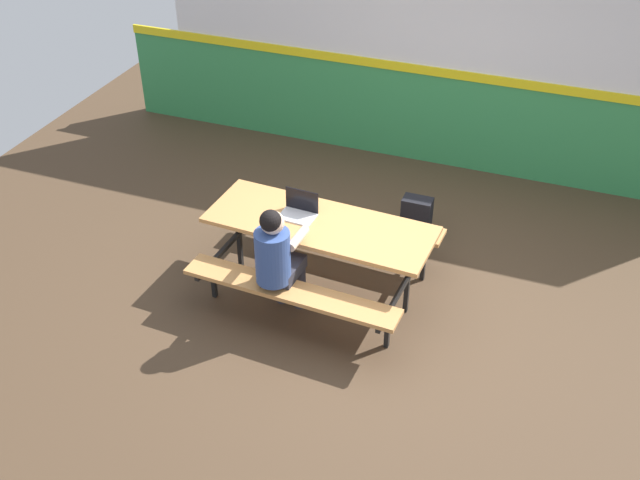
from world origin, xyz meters
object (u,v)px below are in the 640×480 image
laptop_silver (299,211)px  backpack_dark (416,217)px  picnic_table_main (320,238)px  student_nearer (277,256)px

laptop_silver → backpack_dark: laptop_silver is taller
laptop_silver → backpack_dark: size_ratio=0.75×
picnic_table_main → laptop_silver: size_ratio=6.29×
student_nearer → laptop_silver: student_nearer is taller
laptop_silver → backpack_dark: (0.84, 1.12, -0.57)m
student_nearer → laptop_silver: size_ratio=3.65×
picnic_table_main → laptop_silver: (-0.22, 0.05, 0.21)m
picnic_table_main → backpack_dark: (0.61, 1.17, -0.36)m
student_nearer → backpack_dark: 1.95m
picnic_table_main → laptop_silver: bearing=167.5°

